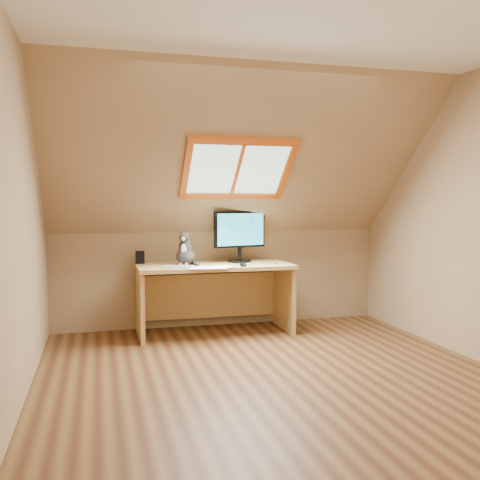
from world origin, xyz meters
name	(u,v)px	position (x,y,z in m)	size (l,w,h in m)	color
ground	(272,375)	(0.00, 0.00, 0.00)	(3.50, 3.50, 0.00)	brown
room_shell	(277,186)	(0.00, -0.09, 1.43)	(3.52, 3.52, 2.41)	tan
desk	(213,285)	(-0.15, 1.45, 0.48)	(1.53, 0.67, 0.70)	tan
monitor	(240,233)	(0.15, 1.50, 1.00)	(0.56, 0.24, 0.52)	black
cat	(185,252)	(-0.44, 1.41, 0.82)	(0.26, 0.28, 0.35)	#3C3835
desk_speaker	(140,257)	(-0.86, 1.63, 0.76)	(0.09, 0.09, 0.12)	black
graphics_tablet	(178,267)	(-0.54, 1.21, 0.70)	(0.27, 0.20, 0.01)	#B2B2B7
mouse	(243,265)	(0.08, 1.13, 0.72)	(0.06, 0.11, 0.04)	black
papers	(210,267)	(-0.25, 1.12, 0.70)	(0.35, 0.30, 0.01)	white
cables	(257,264)	(0.26, 1.26, 0.70)	(0.51, 0.26, 0.01)	silver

